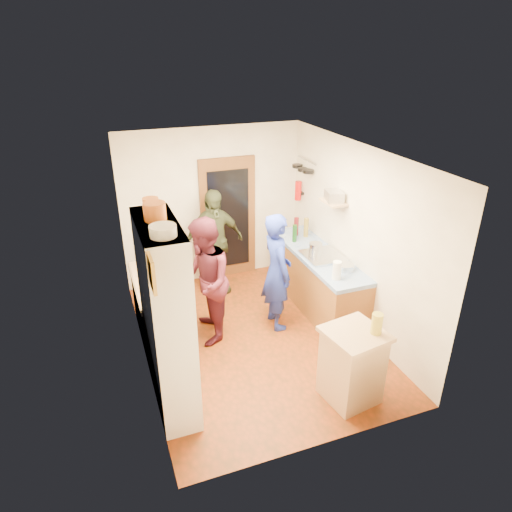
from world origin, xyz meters
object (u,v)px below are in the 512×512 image
island_base (352,367)px  person_back (214,243)px  hutch_body (167,319)px  person_left (207,280)px  person_hob (280,272)px  right_counter_base (316,281)px

island_base → person_back: (-0.77, 2.95, 0.45)m
island_base → hutch_body: bearing=160.4°
person_left → person_back: size_ratio=1.01×
hutch_body → person_hob: (1.75, 1.00, -0.24)m
right_counter_base → person_left: bearing=-173.1°
hutch_body → person_left: size_ratio=1.24×
person_left → person_back: bearing=169.6°
hutch_body → person_left: (0.72, 1.08, -0.22)m
right_counter_base → island_base: bearing=-106.1°
hutch_body → right_counter_base: 2.90m
person_hob → island_base: bearing=-173.0°
island_base → person_back: 3.08m
person_hob → right_counter_base: bearing=-67.4°
right_counter_base → person_left: size_ratio=1.24×
hutch_body → island_base: hutch_body is taller
hutch_body → person_left: 1.32m
person_hob → person_left: size_ratio=0.97×
person_hob → person_back: person_back is taller
person_back → person_left: bearing=-120.5°
person_hob → person_back: size_ratio=0.98×
hutch_body → person_hob: bearing=29.8°
hutch_body → person_back: bearing=62.9°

